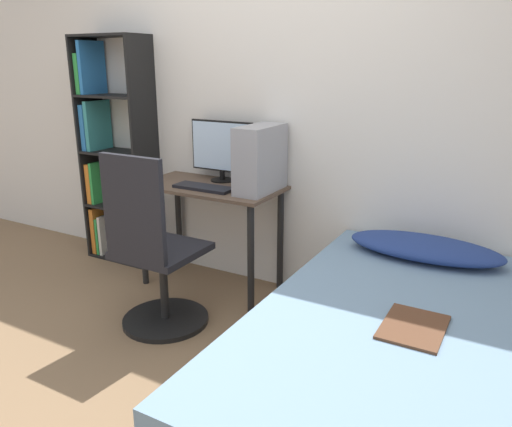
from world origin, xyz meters
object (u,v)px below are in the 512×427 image
object	(u,v)px
keyboard	(204,187)
pc_tower	(260,159)
office_chair	(155,263)
bed	(382,366)
monitor	(222,149)
bookshelf	(109,155)

from	to	relation	value
keyboard	pc_tower	size ratio (longest dim) A/B	0.97
office_chair	pc_tower	distance (m)	0.92
office_chair	bed	distance (m)	1.40
keyboard	monitor	bearing A→B (deg)	94.55
bookshelf	pc_tower	xyz separation A→B (m)	(1.39, -0.08, 0.11)
bookshelf	keyboard	bearing A→B (deg)	-11.44
bookshelf	office_chair	size ratio (longest dim) A/B	1.61
office_chair	bed	xyz separation A→B (m)	(1.38, -0.11, -0.17)
bed	monitor	world-z (taller)	monitor
bed	pc_tower	size ratio (longest dim) A/B	4.80
bed	keyboard	bearing A→B (deg)	155.01
pc_tower	office_chair	bearing A→B (deg)	-116.39
bed	monitor	xyz separation A→B (m)	(-1.42, 0.91, 0.71)
office_chair	pc_tower	size ratio (longest dim) A/B	2.54
keyboard	pc_tower	world-z (taller)	pc_tower
office_chair	pc_tower	bearing A→B (deg)	63.61
bed	office_chair	bearing A→B (deg)	175.26
office_chair	keyboard	xyz separation A→B (m)	(-0.02, 0.54, 0.33)
keyboard	pc_tower	xyz separation A→B (m)	(0.35, 0.13, 0.20)
bookshelf	monitor	bearing A→B (deg)	2.55
monitor	bookshelf	bearing A→B (deg)	-177.45
bed	pc_tower	xyz separation A→B (m)	(-1.05, 0.78, 0.70)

